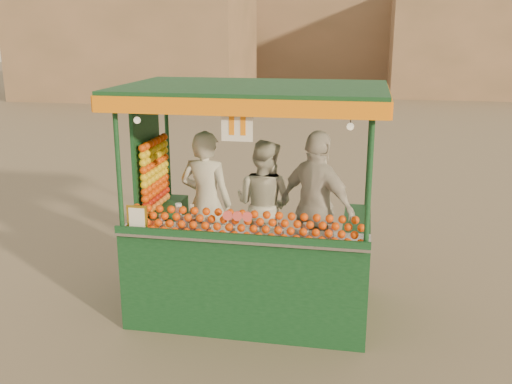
% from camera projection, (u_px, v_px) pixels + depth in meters
% --- Properties ---
extents(ground, '(90.00, 90.00, 0.00)m').
position_uv_depth(ground, '(229.00, 304.00, 6.74)').
color(ground, '#756653').
rests_on(ground, ground).
extents(building_left, '(10.00, 6.00, 6.00)m').
position_uv_depth(building_left, '(137.00, 30.00, 26.44)').
color(building_left, '#977156').
rests_on(building_left, ground).
extents(building_right, '(9.00, 6.00, 5.00)m').
position_uv_depth(building_right, '(488.00, 41.00, 27.50)').
color(building_right, '#977156').
rests_on(building_right, ground).
extents(building_center, '(14.00, 7.00, 7.00)m').
position_uv_depth(building_center, '(311.00, 21.00, 34.51)').
color(building_center, '#977156').
rests_on(building_center, ground).
extents(juice_cart, '(2.77, 1.80, 2.52)m').
position_uv_depth(juice_cart, '(245.00, 243.00, 6.35)').
color(juice_cart, '#0F371A').
rests_on(juice_cart, ground).
extents(vendor_left, '(0.67, 0.49, 1.69)m').
position_uv_depth(vendor_left, '(206.00, 203.00, 6.71)').
color(vendor_left, beige).
rests_on(vendor_left, ground).
extents(vendor_middle, '(0.91, 0.81, 1.55)m').
position_uv_depth(vendor_middle, '(264.00, 204.00, 6.91)').
color(vendor_middle, beige).
rests_on(vendor_middle, ground).
extents(vendor_right, '(1.08, 0.92, 1.73)m').
position_uv_depth(vendor_right, '(317.00, 208.00, 6.47)').
color(vendor_right, beige).
rests_on(vendor_right, ground).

